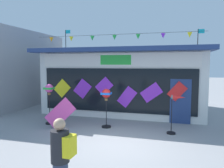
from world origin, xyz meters
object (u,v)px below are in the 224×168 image
at_px(kite_shop_building, 126,80).
at_px(person_mid_plaza, 61,161).
at_px(display_kite_on_ground, 60,113).
at_px(wind_spinner_center_left, 176,108).
at_px(wind_spinner_far_left, 49,93).
at_px(wind_spinner_left, 106,97).

distance_m(kite_shop_building, person_mid_plaza, 9.01).
bearing_deg(display_kite_on_ground, kite_shop_building, 68.80).
height_order(kite_shop_building, wind_spinner_center_left, kite_shop_building).
relative_size(wind_spinner_far_left, wind_spinner_left, 1.09).
relative_size(wind_spinner_center_left, display_kite_on_ground, 1.25).
bearing_deg(wind_spinner_far_left, display_kite_on_ground, -34.45).
bearing_deg(wind_spinner_center_left, kite_shop_building, 124.25).
bearing_deg(display_kite_on_ground, person_mid_plaza, -60.93).
distance_m(wind_spinner_left, wind_spinner_center_left, 2.81).
distance_m(kite_shop_building, wind_spinner_left, 3.91).
xyz_separation_m(wind_spinner_center_left, person_mid_plaza, (-2.13, -4.90, -0.11)).
height_order(person_mid_plaza, display_kite_on_ground, person_mid_plaza).
bearing_deg(wind_spinner_far_left, kite_shop_building, 56.91).
xyz_separation_m(kite_shop_building, wind_spinner_far_left, (-2.63, -4.04, -0.35)).
xyz_separation_m(person_mid_plaza, display_kite_on_ground, (-2.41, 4.34, -0.23)).
xyz_separation_m(kite_shop_building, wind_spinner_left, (-0.04, -3.88, -0.47)).
bearing_deg(kite_shop_building, wind_spinner_far_left, -123.09).
height_order(kite_shop_building, display_kite_on_ground, kite_shop_building).
relative_size(wind_spinner_left, display_kite_on_ground, 1.35).
bearing_deg(person_mid_plaza, display_kite_on_ground, -148.38).
distance_m(wind_spinner_left, display_kite_on_ground, 1.99).
xyz_separation_m(wind_spinner_far_left, display_kite_on_ground, (0.84, -0.58, -0.73)).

